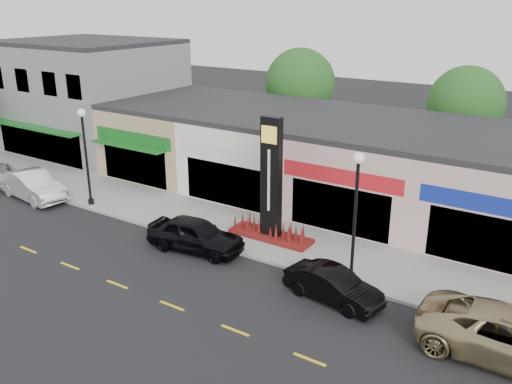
% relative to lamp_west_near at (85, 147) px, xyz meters
% --- Properties ---
extents(ground, '(120.00, 120.00, 0.00)m').
position_rel_lamp_west_near_xyz_m(ground, '(8.00, -2.50, -3.48)').
color(ground, black).
rests_on(ground, ground).
extents(sidewalk, '(52.00, 4.30, 0.15)m').
position_rel_lamp_west_near_xyz_m(sidewalk, '(8.00, 1.85, -3.40)').
color(sidewalk, gray).
rests_on(sidewalk, ground).
extents(curb, '(52.00, 0.20, 0.15)m').
position_rel_lamp_west_near_xyz_m(curb, '(8.00, -0.40, -3.40)').
color(curb, gray).
rests_on(curb, ground).
extents(building_grey_2story, '(12.00, 10.95, 8.30)m').
position_rel_lamp_west_near_xyz_m(building_grey_2story, '(-10.00, 8.98, 0.67)').
color(building_grey_2story, slate).
rests_on(building_grey_2story, ground).
extents(shop_beige, '(7.00, 10.85, 4.80)m').
position_rel_lamp_west_near_xyz_m(shop_beige, '(-0.50, 8.96, -1.08)').
color(shop_beige, tan).
rests_on(shop_beige, ground).
extents(shop_cream, '(7.00, 10.01, 4.80)m').
position_rel_lamp_west_near_xyz_m(shop_cream, '(6.50, 8.97, -1.08)').
color(shop_cream, white).
rests_on(shop_cream, ground).
extents(shop_pink_w, '(7.00, 10.01, 4.80)m').
position_rel_lamp_west_near_xyz_m(shop_pink_w, '(13.50, 8.97, -1.08)').
color(shop_pink_w, '#CA9D9A').
rests_on(shop_pink_w, ground).
extents(tree_rear_west, '(5.20, 5.20, 7.83)m').
position_rel_lamp_west_near_xyz_m(tree_rear_west, '(4.00, 17.00, 1.74)').
color(tree_rear_west, '#382619').
rests_on(tree_rear_west, ground).
extents(tree_rear_mid, '(4.80, 4.80, 7.29)m').
position_rel_lamp_west_near_xyz_m(tree_rear_mid, '(16.00, 17.00, 1.41)').
color(tree_rear_mid, '#382619').
rests_on(tree_rear_mid, ground).
extents(lamp_west_near, '(0.44, 0.44, 5.47)m').
position_rel_lamp_west_near_xyz_m(lamp_west_near, '(0.00, 0.00, 0.00)').
color(lamp_west_near, black).
rests_on(lamp_west_near, sidewalk).
extents(lamp_east_near, '(0.44, 0.44, 5.47)m').
position_rel_lamp_west_near_xyz_m(lamp_east_near, '(16.00, 0.00, 0.00)').
color(lamp_east_near, black).
rests_on(lamp_east_near, sidewalk).
extents(pylon_sign, '(4.20, 1.30, 6.00)m').
position_rel_lamp_west_near_xyz_m(pylon_sign, '(11.00, 1.70, -1.20)').
color(pylon_sign, '#58150F').
rests_on(pylon_sign, sidewalk).
extents(car_white_van, '(2.31, 5.20, 1.66)m').
position_rel_lamp_west_near_xyz_m(car_white_van, '(-3.79, -1.01, -2.65)').
color(car_white_van, white).
rests_on(car_white_van, ground).
extents(car_black_sedan, '(2.45, 4.87, 1.59)m').
position_rel_lamp_west_near_xyz_m(car_black_sedan, '(8.64, -1.16, -2.68)').
color(car_black_sedan, black).
rests_on(car_black_sedan, ground).
extents(car_black_conv, '(1.99, 4.16, 1.31)m').
position_rel_lamp_west_near_xyz_m(car_black_conv, '(15.99, -1.72, -2.82)').
color(car_black_conv, black).
rests_on(car_black_conv, ground).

